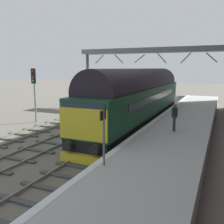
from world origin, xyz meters
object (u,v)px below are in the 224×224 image
object	(u,v)px
diesel_locomotive	(140,96)
signal_post_mid	(34,88)
platform_number_sign	(103,130)
waiting_passenger	(174,115)

from	to	relation	value
diesel_locomotive	signal_post_mid	world-z (taller)	signal_post_mid
platform_number_sign	signal_post_mid	bearing A→B (deg)	140.85
signal_post_mid	platform_number_sign	distance (m)	13.95
diesel_locomotive	waiting_passenger	xyz separation A→B (m)	(3.58, -4.46, -0.49)
diesel_locomotive	waiting_passenger	world-z (taller)	diesel_locomotive
platform_number_sign	diesel_locomotive	bearing A→B (deg)	100.62
waiting_passenger	diesel_locomotive	bearing A→B (deg)	17.74
platform_number_sign	waiting_passenger	xyz separation A→B (m)	(1.52, 6.53, -0.43)
signal_post_mid	waiting_passenger	distance (m)	12.58
diesel_locomotive	waiting_passenger	bearing A→B (deg)	-51.23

